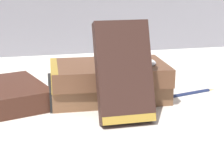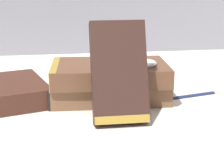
# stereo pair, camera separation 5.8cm
# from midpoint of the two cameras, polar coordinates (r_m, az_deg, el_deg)

# --- Properties ---
(ground_plane) EXTENTS (3.00, 3.00, 0.00)m
(ground_plane) POSITION_cam_midpoint_polar(r_m,az_deg,el_deg) (0.65, -2.22, -4.55)
(ground_plane) COLOR silver
(book_flat_bottom) EXTENTS (0.21, 0.14, 0.04)m
(book_flat_bottom) POSITION_cam_midpoint_polar(r_m,az_deg,el_deg) (0.68, -3.81, -1.85)
(book_flat_bottom) COLOR brown
(book_flat_bottom) RESTS_ON ground_plane
(book_flat_top) EXTENTS (0.21, 0.14, 0.03)m
(book_flat_top) POSITION_cam_midpoint_polar(r_m,az_deg,el_deg) (0.67, -3.50, 0.64)
(book_flat_top) COLOR brown
(book_flat_top) RESTS_ON book_flat_bottom
(book_leaning_front) EXTENTS (0.08, 0.07, 0.15)m
(book_leaning_front) POSITION_cam_midpoint_polar(r_m,az_deg,el_deg) (0.57, -0.78, 0.25)
(book_leaning_front) COLOR #331E19
(book_leaning_front) RESTS_ON ground_plane
(pocket_watch) EXTENTS (0.06, 0.06, 0.01)m
(pocket_watch) POSITION_cam_midpoint_polar(r_m,az_deg,el_deg) (0.66, 1.74, 2.19)
(pocket_watch) COLOR silver
(pocket_watch) RESTS_ON book_flat_top
(fountain_pen) EXTENTS (0.14, 0.04, 0.01)m
(fountain_pen) POSITION_cam_midpoint_polar(r_m,az_deg,el_deg) (0.71, 8.86, -2.40)
(fountain_pen) COLOR #1E284C
(fountain_pen) RESTS_ON ground_plane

